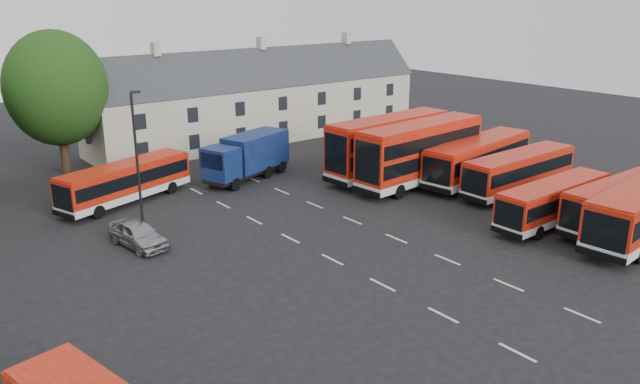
{
  "coord_description": "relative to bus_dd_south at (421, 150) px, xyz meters",
  "views": [
    {
      "loc": [
        -20.34,
        -22.5,
        14.15
      ],
      "look_at": [
        2.87,
        6.72,
        2.2
      ],
      "focal_mm": 35.0,
      "sensor_mm": 36.0,
      "label": 1
    }
  ],
  "objects": [
    {
      "name": "lamppost",
      "position": [
        -21.14,
        2.8,
        1.99
      ],
      "size": [
        0.62,
        0.35,
        8.9
      ],
      "rotation": [
        0.0,
        0.0,
        -0.27
      ],
      "color": "black",
      "rests_on": "ground"
    },
    {
      "name": "box_truck",
      "position": [
        -9.5,
        9.52,
        -0.79
      ],
      "size": [
        8.36,
        4.88,
        3.49
      ],
      "rotation": [
        0.0,
        0.0,
        0.32
      ],
      "color": "black",
      "rests_on": "ground"
    },
    {
      "name": "bus_row_d",
      "position": [
        4.23,
        -5.92,
        -0.95
      ],
      "size": [
        10.68,
        2.62,
        3.01
      ],
      "rotation": [
        0.0,
        0.0,
        0.01
      ],
      "color": "silver",
      "rests_on": "ground"
    },
    {
      "name": "bus_dd_south",
      "position": [
        0.0,
        0.0,
        0.0
      ],
      "size": [
        11.96,
        3.54,
        4.84
      ],
      "rotation": [
        0.0,
        0.0,
        0.07
      ],
      "color": "silver",
      "rests_on": "ground"
    },
    {
      "name": "bus_row_c",
      "position": [
        0.36,
        -11.17,
        -1.1
      ],
      "size": [
        9.74,
        2.33,
        2.75
      ],
      "rotation": [
        0.0,
        0.0,
        0.01
      ],
      "color": "silver",
      "rests_on": "ground"
    },
    {
      "name": "silver_car",
      "position": [
        -21.93,
        1.73,
        -1.99
      ],
      "size": [
        2.39,
        4.69,
        1.53
      ],
      "primitive_type": "imported",
      "rotation": [
        0.0,
        0.0,
        0.13
      ],
      "color": "#A4A7AC",
      "rests_on": "ground"
    },
    {
      "name": "bus_row_e",
      "position": [
        4.28,
        -2.13,
        -0.75
      ],
      "size": [
        12.09,
        4.41,
        3.34
      ],
      "rotation": [
        0.0,
        0.0,
        0.15
      ],
      "color": "silver",
      "rests_on": "ground"
    },
    {
      "name": "lane_markings",
      "position": [
        -11.8,
        -6.81,
        -2.75
      ],
      "size": [
        5.15,
        33.8,
        0.01
      ],
      "color": "beige",
      "rests_on": "ground"
    },
    {
      "name": "ground",
      "position": [
        -14.3,
        -8.81,
        -2.76
      ],
      "size": [
        140.0,
        140.0,
        0.0
      ],
      "primitive_type": "plane",
      "color": "black",
      "rests_on": "ground"
    },
    {
      "name": "bus_row_b",
      "position": [
        3.28,
        -14.25,
        -0.91
      ],
      "size": [
        10.87,
        2.64,
        3.07
      ],
      "rotation": [
        0.0,
        0.0,
        -0.01
      ],
      "color": "silver",
      "rests_on": "ground"
    },
    {
      "name": "bus_dd_north",
      "position": [
        -0.15,
        3.22,
        -0.01
      ],
      "size": [
        11.88,
        3.39,
        4.81
      ],
      "rotation": [
        0.0,
        0.0,
        0.06
      ],
      "color": "silver",
      "rests_on": "ground"
    },
    {
      "name": "terrace_houses",
      "position": [
        -0.3,
        21.19,
        1.11
      ],
      "size": [
        35.7,
        7.13,
        10.06
      ],
      "color": "beige",
      "rests_on": "ground"
    },
    {
      "name": "bus_north",
      "position": [
        -19.35,
        9.83,
        -1.05
      ],
      "size": [
        10.28,
        5.25,
        2.84
      ],
      "rotation": [
        0.0,
        0.0,
        0.31
      ],
      "color": "silver",
      "rests_on": "ground"
    }
  ]
}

